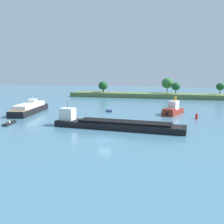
{
  "coord_description": "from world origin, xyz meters",
  "views": [
    {
      "loc": [
        13.46,
        -43.41,
        12.03
      ],
      "look_at": [
        -5.6,
        25.36,
        1.2
      ],
      "focal_mm": 39.99,
      "sensor_mm": 36.0,
      "label": 1
    }
  ],
  "objects_px": {
    "small_motorboat": "(109,111)",
    "white_riverboat": "(30,108)",
    "cargo_barge": "(115,124)",
    "fishing_skiff": "(9,123)",
    "tugboat": "(173,110)",
    "channel_buoy_red": "(197,116)"
  },
  "relations": [
    {
      "from": "cargo_barge",
      "to": "small_motorboat",
      "type": "xyz_separation_m",
      "value": [
        -8.58,
        24.97,
        -0.77
      ]
    },
    {
      "from": "tugboat",
      "to": "fishing_skiff",
      "type": "xyz_separation_m",
      "value": [
        -37.74,
        -26.13,
        -1.13
      ]
    },
    {
      "from": "fishing_skiff",
      "to": "tugboat",
      "type": "bearing_deg",
      "value": 34.7
    },
    {
      "from": "tugboat",
      "to": "channel_buoy_red",
      "type": "height_order",
      "value": "tugboat"
    },
    {
      "from": "small_motorboat",
      "to": "tugboat",
      "type": "distance_m",
      "value": 20.52
    },
    {
      "from": "cargo_barge",
      "to": "channel_buoy_red",
      "type": "height_order",
      "value": "cargo_barge"
    },
    {
      "from": "white_riverboat",
      "to": "channel_buoy_red",
      "type": "relative_size",
      "value": 11.09
    },
    {
      "from": "cargo_barge",
      "to": "white_riverboat",
      "type": "distance_m",
      "value": 34.76
    },
    {
      "from": "cargo_barge",
      "to": "white_riverboat",
      "type": "xyz_separation_m",
      "value": [
        -31.49,
        14.7,
        0.45
      ]
    },
    {
      "from": "white_riverboat",
      "to": "fishing_skiff",
      "type": "xyz_separation_m",
      "value": [
        5.63,
        -16.99,
        -1.2
      ]
    },
    {
      "from": "small_motorboat",
      "to": "white_riverboat",
      "type": "relative_size",
      "value": 0.23
    },
    {
      "from": "white_riverboat",
      "to": "tugboat",
      "type": "bearing_deg",
      "value": 11.9
    },
    {
      "from": "tugboat",
      "to": "white_riverboat",
      "type": "xyz_separation_m",
      "value": [
        -43.37,
        -9.14,
        0.07
      ]
    },
    {
      "from": "small_motorboat",
      "to": "fishing_skiff",
      "type": "xyz_separation_m",
      "value": [
        -17.29,
        -27.26,
        0.02
      ]
    },
    {
      "from": "tugboat",
      "to": "channel_buoy_red",
      "type": "distance_m",
      "value": 9.21
    },
    {
      "from": "cargo_barge",
      "to": "white_riverboat",
      "type": "bearing_deg",
      "value": 154.98
    },
    {
      "from": "tugboat",
      "to": "white_riverboat",
      "type": "distance_m",
      "value": 44.32
    },
    {
      "from": "tugboat",
      "to": "fishing_skiff",
      "type": "height_order",
      "value": "tugboat"
    },
    {
      "from": "cargo_barge",
      "to": "fishing_skiff",
      "type": "xyz_separation_m",
      "value": [
        -25.86,
        -2.29,
        -0.76
      ]
    },
    {
      "from": "cargo_barge",
      "to": "fishing_skiff",
      "type": "distance_m",
      "value": 25.98
    },
    {
      "from": "cargo_barge",
      "to": "tugboat",
      "type": "xyz_separation_m",
      "value": [
        11.87,
        23.84,
        0.38
      ]
    },
    {
      "from": "cargo_barge",
      "to": "fishing_skiff",
      "type": "relative_size",
      "value": 5.57
    }
  ]
}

